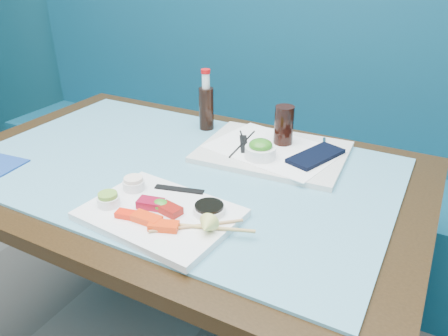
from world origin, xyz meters
The scene contains 33 objects.
booth_bench centered at (0.00, 2.29, 0.37)m, with size 3.00×0.56×1.17m.
dining_table centered at (0.00, 1.45, 0.67)m, with size 1.40×0.90×0.75m.
glass_top centered at (0.00, 1.45, 0.75)m, with size 1.22×0.76×0.01m, color #5B9EB6.
sashimi_plate centered at (0.12, 1.21, 0.77)m, with size 0.35×0.25×0.02m, color white.
salmon_left centered at (0.07, 1.15, 0.78)m, with size 0.06×0.03×0.01m, color #FF220A.
salmon_mid centered at (0.12, 1.16, 0.78)m, with size 0.07×0.03×0.02m, color #FF350A.
salmon_right centered at (0.17, 1.15, 0.78)m, with size 0.07×0.03×0.02m, color #FF370A.
tuna_left centered at (0.09, 1.21, 0.79)m, with size 0.06×0.04×0.02m, color maroon.
tuna_right centered at (0.14, 1.21, 0.79)m, with size 0.06×0.03×0.02m, color maroon.
seaweed_garnish centered at (0.11, 1.22, 0.79)m, with size 0.04×0.04×0.02m, color #348C20.
ramekin_wasabi centered at (-0.01, 1.17, 0.79)m, with size 0.05×0.05×0.02m, color white.
wasabi_fill centered at (-0.01, 1.17, 0.80)m, with size 0.05×0.05×0.01m, color #6BA033.
ramekin_ginger centered at (0.00, 1.26, 0.79)m, with size 0.06×0.06×0.02m, color white.
ginger_fill centered at (0.00, 1.26, 0.80)m, with size 0.05×0.05×0.01m, color #FBE4CE.
soy_dish centered at (0.22, 1.26, 0.78)m, with size 0.08×0.08×0.02m, color white.
soy_fill centered at (0.22, 1.26, 0.79)m, with size 0.07×0.07×0.01m, color black.
lemon_wedge centered at (0.26, 1.18, 0.80)m, with size 0.05×0.05×0.04m, color #D8DC68.
chopstick_sleeve centered at (0.10, 1.31, 0.78)m, with size 0.13×0.02×0.00m, color black.
wooden_chopstick_a centered at (0.23, 1.19, 0.78)m, with size 0.01×0.01×0.21m, color tan.
wooden_chopstick_b centered at (0.24, 1.19, 0.78)m, with size 0.01×0.01×0.24m, color tan.
serving_tray centered at (0.22, 1.66, 0.77)m, with size 0.43×0.33×0.02m, color silver.
paper_placemat centered at (0.22, 1.66, 0.78)m, with size 0.37×0.26×0.00m, color white.
seaweed_bowl centered at (0.21, 1.58, 0.79)m, with size 0.09×0.09×0.04m, color white.
seaweed_salad centered at (0.21, 1.58, 0.82)m, with size 0.07×0.07×0.03m, color #307E1D.
cola_glass centered at (0.23, 1.71, 0.84)m, with size 0.06×0.06×0.12m, color black.
navy_pouch centered at (0.35, 1.66, 0.78)m, with size 0.08×0.18×0.01m, color black.
fork centered at (0.34, 1.76, 0.78)m, with size 0.01×0.01×0.08m, color silver.
black_chopstick_a centered at (0.12, 1.65, 0.78)m, with size 0.01×0.01×0.22m, color black.
black_chopstick_b centered at (0.12, 1.65, 0.78)m, with size 0.01×0.01×0.21m, color black.
tray_sleeve centered at (0.12, 1.65, 0.78)m, with size 0.02×0.14×0.00m, color black.
cola_bottle_body centered at (-0.07, 1.74, 0.83)m, with size 0.05×0.05×0.15m, color black.
cola_bottle_neck centered at (-0.07, 1.74, 0.93)m, with size 0.03×0.03×0.05m, color white.
cola_bottle_cap centered at (-0.07, 1.74, 0.96)m, with size 0.03×0.03×0.01m, color red.
Camera 1 is at (0.66, 0.51, 1.34)m, focal length 35.00 mm.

